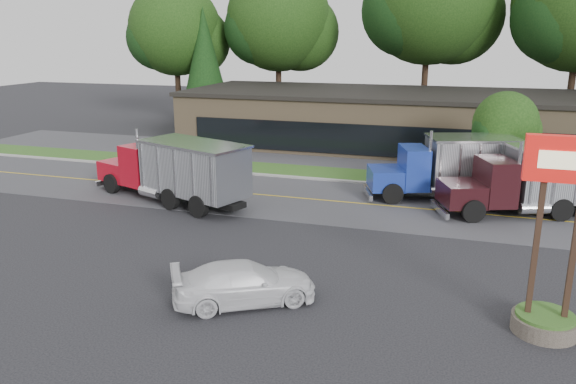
{
  "coord_description": "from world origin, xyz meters",
  "views": [
    {
      "loc": [
        7.71,
        -19.19,
        8.6
      ],
      "look_at": [
        0.44,
        3.91,
        1.8
      ],
      "focal_mm": 35.0,
      "sensor_mm": 36.0,
      "label": 1
    }
  ],
  "objects_px": {
    "dump_truck_red": "(177,169)",
    "dump_truck_maroon": "(539,179)",
    "dump_truck_blue": "(450,166)",
    "rally_car": "(244,283)",
    "bilo_sign": "(552,269)"
  },
  "relations": [
    {
      "from": "dump_truck_red",
      "to": "dump_truck_blue",
      "type": "xyz_separation_m",
      "value": [
        13.7,
        5.17,
        -0.01
      ]
    },
    {
      "from": "dump_truck_red",
      "to": "dump_truck_maroon",
      "type": "bearing_deg",
      "value": -148.4
    },
    {
      "from": "dump_truck_maroon",
      "to": "dump_truck_red",
      "type": "bearing_deg",
      "value": -9.52
    },
    {
      "from": "bilo_sign",
      "to": "rally_car",
      "type": "height_order",
      "value": "bilo_sign"
    },
    {
      "from": "dump_truck_maroon",
      "to": "bilo_sign",
      "type": "bearing_deg",
      "value": 64.98
    },
    {
      "from": "bilo_sign",
      "to": "dump_truck_red",
      "type": "distance_m",
      "value": 19.18
    },
    {
      "from": "bilo_sign",
      "to": "dump_truck_red",
      "type": "height_order",
      "value": "bilo_sign"
    },
    {
      "from": "bilo_sign",
      "to": "rally_car",
      "type": "relative_size",
      "value": 1.26
    },
    {
      "from": "dump_truck_red",
      "to": "dump_truck_blue",
      "type": "distance_m",
      "value": 14.65
    },
    {
      "from": "dump_truck_blue",
      "to": "rally_car",
      "type": "bearing_deg",
      "value": 49.79
    },
    {
      "from": "bilo_sign",
      "to": "dump_truck_blue",
      "type": "xyz_separation_m",
      "value": [
        -3.28,
        14.06,
        -0.22
      ]
    },
    {
      "from": "dump_truck_blue",
      "to": "rally_car",
      "type": "height_order",
      "value": "dump_truck_blue"
    },
    {
      "from": "dump_truck_maroon",
      "to": "rally_car",
      "type": "bearing_deg",
      "value": 31.72
    },
    {
      "from": "dump_truck_red",
      "to": "dump_truck_maroon",
      "type": "xyz_separation_m",
      "value": [
        17.96,
        3.49,
        -0.01
      ]
    },
    {
      "from": "dump_truck_red",
      "to": "dump_truck_blue",
      "type": "height_order",
      "value": "same"
    }
  ]
}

